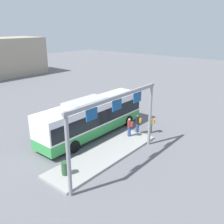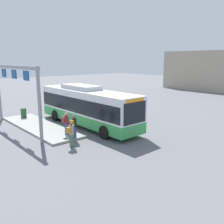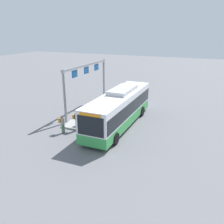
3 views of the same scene
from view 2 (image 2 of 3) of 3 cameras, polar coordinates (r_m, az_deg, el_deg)
ground_plane at (r=21.23m, az=-5.78°, el=-3.19°), size 120.00×120.00×0.00m
platform_curb at (r=21.49m, az=-16.71°, el=-3.24°), size 10.00×2.80×0.16m
bus_main at (r=20.83m, az=-5.90°, el=1.63°), size 11.23×2.71×3.46m
person_boarding at (r=16.04m, az=-9.59°, el=-5.10°), size 0.43×0.58×1.67m
person_waiting_near at (r=18.19m, az=-10.72°, el=-2.55°), size 0.39×0.56×1.67m
person_waiting_mid at (r=17.19m, az=-8.93°, el=-3.34°), size 0.48×0.60×1.67m
platform_sign_gantry at (r=20.76m, az=-21.86°, el=6.15°), size 8.98×0.24×5.20m
trash_bin at (r=24.78m, az=-20.05°, el=-0.19°), size 0.52×0.52×0.90m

